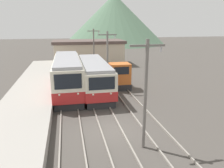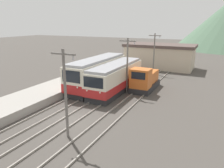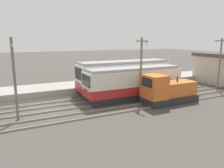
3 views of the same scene
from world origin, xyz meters
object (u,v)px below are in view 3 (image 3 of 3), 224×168
Objects in this scene: commuter_train_left at (124,78)px; catenary_mast_near at (14,76)px; shunting_locomotive at (167,91)px; catenary_mast_far at (220,62)px; commuter_train_center at (133,84)px; catenary_mast_mid at (141,68)px.

catenary_mast_near is at bearing -70.56° from commuter_train_left.
shunting_locomotive is 9.84m from catenary_mast_far.
commuter_train_center reaches higher than shunting_locomotive.
catenary_mast_near and catenary_mast_mid have the same top height.
commuter_train_center is 2.48m from catenary_mast_mid.
catenary_mast_far is at bearing 98.99° from shunting_locomotive.
shunting_locomotive is at bearing 83.89° from catenary_mast_near.
catenary_mast_far is at bearing 82.59° from commuter_train_center.
catenary_mast_far is (-1.49, 9.43, 2.38)m from shunting_locomotive.
catenary_mast_far is (1.51, 11.60, 1.97)m from commuter_train_center.
catenary_mast_mid is at bearing -123.56° from shunting_locomotive.
catenary_mast_near is 11.68m from catenary_mast_mid.
commuter_train_left is 1.05× the size of commuter_train_center.
commuter_train_center is 1.68× the size of catenary_mast_far.
commuter_train_left is 1.99× the size of shunting_locomotive.
catenary_mast_near reaches higher than commuter_train_left.
shunting_locomotive is 0.89× the size of catenary_mast_near.
catenary_mast_mid is 11.68m from catenary_mast_far.
commuter_train_center is at bearing -144.18° from shunting_locomotive.
catenary_mast_mid is (1.51, -0.08, 1.97)m from commuter_train_center.
commuter_train_left reaches higher than shunting_locomotive.
shunting_locomotive is (3.00, 2.17, -0.41)m from commuter_train_center.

